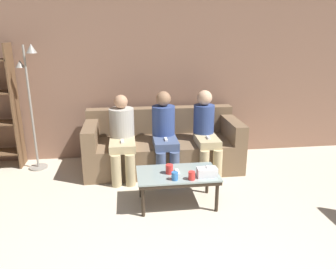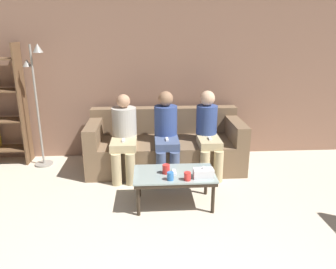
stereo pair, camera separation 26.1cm
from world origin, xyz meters
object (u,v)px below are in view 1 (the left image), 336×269
(game_remote, at_px, (177,172))
(seated_person_left_end, at_px, (122,134))
(seated_person_mid_right, at_px, (206,130))
(standing_lamp, at_px, (31,95))
(cup_near_right, at_px, (169,169))
(tissue_box, at_px, (207,172))
(coffee_table, at_px, (177,176))
(cup_near_left, at_px, (192,176))
(couch, at_px, (163,146))
(seated_person_mid_left, at_px, (164,131))
(cup_far_center, at_px, (175,176))

(game_remote, height_order, seated_person_left_end, seated_person_left_end)
(seated_person_mid_right, bearing_deg, standing_lamp, 170.65)
(cup_near_right, bearing_deg, tissue_box, -17.96)
(coffee_table, xyz_separation_m, cup_near_left, (0.12, -0.19, 0.09))
(tissue_box, distance_m, seated_person_left_end, 1.41)
(couch, height_order, seated_person_mid_left, seated_person_mid_left)
(cup_near_left, distance_m, standing_lamp, 2.56)
(cup_near_right, relative_size, standing_lamp, 0.06)
(coffee_table, xyz_separation_m, cup_far_center, (-0.06, -0.18, 0.09))
(cup_near_left, height_order, seated_person_mid_left, seated_person_mid_left)
(tissue_box, distance_m, standing_lamp, 2.67)
(tissue_box, bearing_deg, game_remote, 156.30)
(seated_person_left_end, xyz_separation_m, seated_person_mid_left, (0.58, 0.00, 0.01))
(coffee_table, bearing_deg, cup_near_left, -57.19)
(game_remote, relative_size, seated_person_mid_right, 0.13)
(cup_far_center, bearing_deg, cup_near_right, 101.93)
(cup_near_left, relative_size, standing_lamp, 0.05)
(coffee_table, bearing_deg, cup_near_right, -176.93)
(cup_far_center, bearing_deg, seated_person_mid_left, 88.91)
(cup_far_center, height_order, game_remote, cup_far_center)
(cup_far_center, distance_m, seated_person_left_end, 1.24)
(couch, relative_size, seated_person_mid_right, 1.92)
(game_remote, bearing_deg, cup_near_right, -176.93)
(coffee_table, distance_m, cup_near_right, 0.13)
(cup_near_right, bearing_deg, couch, 87.16)
(cup_near_left, distance_m, seated_person_mid_right, 1.19)
(standing_lamp, relative_size, seated_person_mid_right, 1.54)
(coffee_table, distance_m, seated_person_mid_left, 0.96)
(coffee_table, xyz_separation_m, cup_near_right, (-0.09, -0.01, 0.10))
(couch, height_order, coffee_table, couch)
(couch, distance_m, seated_person_left_end, 0.68)
(cup_far_center, xyz_separation_m, seated_person_mid_right, (0.60, 1.09, 0.17))
(cup_near_left, bearing_deg, couch, 96.88)
(cup_far_center, distance_m, seated_person_mid_right, 1.25)
(seated_person_mid_right, bearing_deg, seated_person_mid_left, 179.10)
(seated_person_mid_left, distance_m, seated_person_mid_right, 0.58)
(seated_person_mid_right, bearing_deg, cup_far_center, -118.87)
(coffee_table, relative_size, tissue_box, 4.16)
(couch, xyz_separation_m, coffee_table, (0.04, -1.14, 0.04))
(tissue_box, distance_m, game_remote, 0.34)
(couch, distance_m, standing_lamp, 1.97)
(cup_near_right, bearing_deg, seated_person_mid_left, 86.48)
(cup_near_right, relative_size, game_remote, 0.70)
(tissue_box, height_order, seated_person_left_end, seated_person_left_end)
(cup_near_right, height_order, seated_person_left_end, seated_person_left_end)
(couch, distance_m, cup_near_left, 1.35)
(tissue_box, relative_size, seated_person_mid_left, 0.19)
(couch, height_order, cup_near_right, couch)
(couch, height_order, seated_person_mid_right, seated_person_mid_right)
(cup_far_center, bearing_deg, standing_lamp, 140.32)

